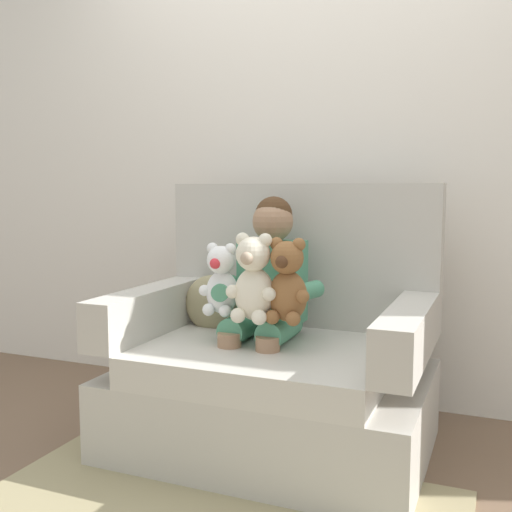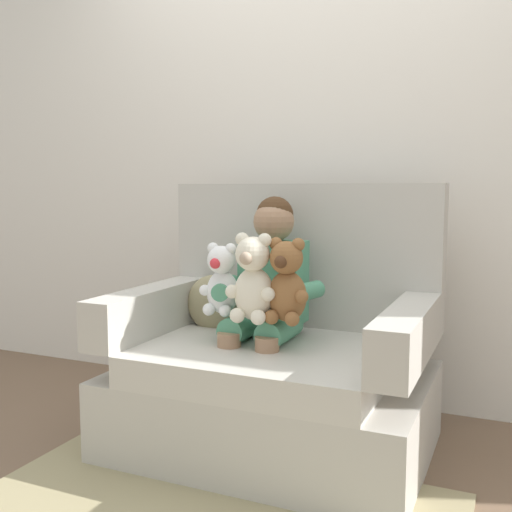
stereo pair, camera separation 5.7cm
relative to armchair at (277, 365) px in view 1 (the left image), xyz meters
The scene contains 8 objects.
ground_plane 0.34m from the armchair, 90.00° to the right, with size 8.00×8.00×0.00m, color brown.
back_wall 1.18m from the armchair, 90.00° to the left, with size 6.00×0.10×2.60m, color silver.
armchair is the anchor object (origin of this frame).
seated_child 0.33m from the armchair, 166.71° to the left, with size 0.45×0.39×0.82m.
plush_white 0.42m from the armchair, 150.86° to the right, with size 0.17×0.14×0.29m.
plush_cream 0.42m from the armchair, 100.25° to the right, with size 0.20×0.16×0.34m.
plush_brown 0.41m from the armchair, 57.94° to the right, with size 0.19×0.16×0.32m.
throw_pillow 0.42m from the armchair, 162.78° to the left, with size 0.26×0.12×0.26m, color #998C66.
Camera 1 is at (0.84, -2.20, 1.05)m, focal length 42.31 mm.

